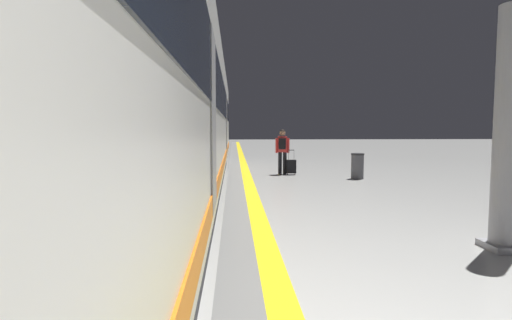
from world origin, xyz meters
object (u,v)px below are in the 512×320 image
object	(u,v)px
suitcase_near	(291,166)
waste_bin	(357,166)
passenger_near	(282,148)
high_speed_train	(154,96)
platform_pillar	(510,135)

from	to	relation	value
suitcase_near	waste_bin	xyz separation A→B (m)	(2.18, -1.37, 0.14)
waste_bin	passenger_near	bearing A→B (deg)	148.96
high_speed_train	platform_pillar	bearing A→B (deg)	-28.44
high_speed_train	platform_pillar	xyz separation A→B (m)	(5.76, -3.12, -0.78)
suitcase_near	waste_bin	size ratio (longest dim) A/B	1.06
passenger_near	waste_bin	distance (m)	2.98
passenger_near	suitcase_near	xyz separation A→B (m)	(0.32, -0.14, -0.72)
high_speed_train	passenger_near	distance (m)	7.81
high_speed_train	waste_bin	distance (m)	8.32
passenger_near	platform_pillar	xyz separation A→B (m)	(2.17, -9.91, 0.69)
platform_pillar	waste_bin	size ratio (longest dim) A/B	3.96
high_speed_train	passenger_near	size ratio (longest dim) A/B	15.60
passenger_near	platform_pillar	bearing A→B (deg)	-77.64
high_speed_train	waste_bin	size ratio (longest dim) A/B	29.95
suitcase_near	waste_bin	distance (m)	2.58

